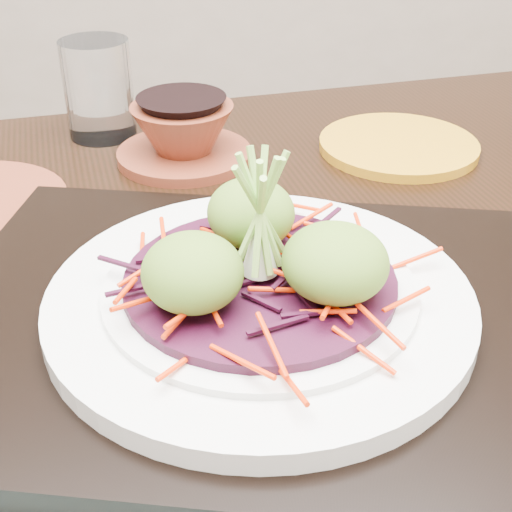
{
  "coord_description": "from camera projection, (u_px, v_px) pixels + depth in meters",
  "views": [
    {
      "loc": [
        -0.01,
        -0.45,
        1.08
      ],
      "look_at": [
        0.04,
        -0.04,
        0.83
      ],
      "focal_mm": 50.0,
      "sensor_mm": 36.0,
      "label": 1
    }
  ],
  "objects": [
    {
      "name": "dining_table",
      "position": [
        223.0,
        385.0,
        0.6
      ],
      "size": [
        1.35,
        1.0,
        0.77
      ],
      "rotation": [
        0.0,
        0.0,
        0.15
      ],
      "color": "black",
      "rests_on": "ground"
    },
    {
      "name": "placemat",
      "position": [
        260.0,
        336.0,
        0.49
      ],
      "size": [
        0.59,
        0.51,
        0.0
      ],
      "primitive_type": "cube",
      "rotation": [
        0.0,
        0.0,
        -0.24
      ],
      "color": "#85ADA4",
      "rests_on": "dining_table"
    },
    {
      "name": "serving_tray",
      "position": [
        260.0,
        322.0,
        0.49
      ],
      "size": [
        0.51,
        0.43,
        0.02
      ],
      "primitive_type": "cube",
      "rotation": [
        0.0,
        0.0,
        -0.24
      ],
      "color": "black",
      "rests_on": "placemat"
    },
    {
      "name": "white_plate",
      "position": [
        260.0,
        299.0,
        0.48
      ],
      "size": [
        0.29,
        0.29,
        0.02
      ],
      "color": "silver",
      "rests_on": "serving_tray"
    },
    {
      "name": "cabbage_bed",
      "position": [
        260.0,
        281.0,
        0.47
      ],
      "size": [
        0.18,
        0.18,
        0.01
      ],
      "primitive_type": "cylinder",
      "color": "#380B1F",
      "rests_on": "white_plate"
    },
    {
      "name": "carrot_julienne",
      "position": [
        260.0,
        269.0,
        0.47
      ],
      "size": [
        0.22,
        0.22,
        0.01
      ],
      "primitive_type": null,
      "color": "red",
      "rests_on": "cabbage_bed"
    },
    {
      "name": "guacamole_scoops",
      "position": [
        260.0,
        248.0,
        0.46
      ],
      "size": [
        0.16,
        0.14,
        0.05
      ],
      "color": "olive",
      "rests_on": "cabbage_bed"
    },
    {
      "name": "scallion_garnish",
      "position": [
        260.0,
        218.0,
        0.44
      ],
      "size": [
        0.07,
        0.07,
        0.1
      ],
      "primitive_type": null,
      "color": "#89BF4C",
      "rests_on": "cabbage_bed"
    },
    {
      "name": "water_glass",
      "position": [
        98.0,
        89.0,
        0.78
      ],
      "size": [
        0.08,
        0.08,
        0.11
      ],
      "primitive_type": "cylinder",
      "rotation": [
        0.0,
        0.0,
        0.01
      ],
      "color": "white",
      "rests_on": "dining_table"
    },
    {
      "name": "terracotta_bowl_set",
      "position": [
        183.0,
        136.0,
        0.74
      ],
      "size": [
        0.16,
        0.16,
        0.06
      ],
      "rotation": [
        0.0,
        0.0,
        0.14
      ],
      "color": "maroon",
      "rests_on": "dining_table"
    },
    {
      "name": "yellow_plate",
      "position": [
        398.0,
        145.0,
        0.77
      ],
      "size": [
        0.19,
        0.19,
        0.01
      ],
      "primitive_type": "cylinder",
      "rotation": [
        0.0,
        0.0,
        -0.09
      ],
      "color": "#B77A14",
      "rests_on": "dining_table"
    }
  ]
}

